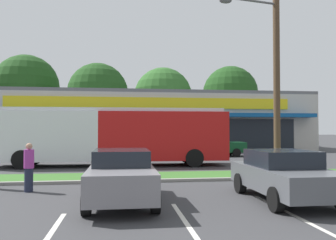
{
  "coord_description": "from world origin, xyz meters",
  "views": [
    {
      "loc": [
        -0.77,
        -0.82,
        2.08
      ],
      "look_at": [
        1.76,
        18.1,
        2.59
      ],
      "focal_mm": 37.09,
      "sensor_mm": 36.0,
      "label": 1
    }
  ],
  "objects": [
    {
      "name": "parking_stripe_2",
      "position": [
        3.36,
        7.13,
        0.0
      ],
      "size": [
        0.12,
        4.8,
        0.01
      ],
      "primitive_type": "cube",
      "color": "silver",
      "rests_on": "ground_plane"
    },
    {
      "name": "car_0",
      "position": [
        -5.54,
        24.86,
        0.74
      ],
      "size": [
        4.16,
        2.0,
        1.41
      ],
      "rotation": [
        0.0,
        0.0,
        3.14
      ],
      "color": "#B7B7BC",
      "rests_on": "ground_plane"
    },
    {
      "name": "pedestrian_near_bench",
      "position": [
        -3.82,
        11.23,
        0.81
      ],
      "size": [
        0.33,
        0.33,
        1.62
      ],
      "rotation": [
        0.0,
        0.0,
        1.01
      ],
      "color": "#1E2338",
      "rests_on": "ground_plane"
    },
    {
      "name": "grass_median",
      "position": [
        0.0,
        14.0,
        0.06
      ],
      "size": [
        56.0,
        2.2,
        0.12
      ],
      "primitive_type": "cube",
      "color": "#386B28",
      "rests_on": "ground_plane"
    },
    {
      "name": "curb_lip",
      "position": [
        0.0,
        12.78,
        0.06
      ],
      "size": [
        56.0,
        0.24,
        0.12
      ],
      "primitive_type": "cube",
      "color": "gray",
      "rests_on": "ground_plane"
    },
    {
      "name": "parking_stripe_1",
      "position": [
        0.66,
        6.35,
        0.0
      ],
      "size": [
        0.12,
        4.8,
        0.01
      ],
      "primitive_type": "cube",
      "color": "silver",
      "rests_on": "ground_plane"
    },
    {
      "name": "car_2",
      "position": [
        -0.77,
        9.09,
        0.77
      ],
      "size": [
        1.88,
        4.27,
        1.49
      ],
      "rotation": [
        0.0,
        0.0,
        -1.57
      ],
      "color": "slate",
      "rests_on": "ground_plane"
    },
    {
      "name": "car_1",
      "position": [
        6.38,
        25.13,
        0.82
      ],
      "size": [
        4.34,
        1.9,
        1.61
      ],
      "color": "#0C3F1E",
      "rests_on": "ground_plane"
    },
    {
      "name": "tree_left",
      "position": [
        -13.12,
        46.29,
        7.57
      ],
      "size": [
        8.39,
        8.39,
        11.77
      ],
      "color": "#473323",
      "rests_on": "ground_plane"
    },
    {
      "name": "tree_mid",
      "position": [
        4.6,
        44.27,
        6.37
      ],
      "size": [
        7.57,
        7.57,
        10.16
      ],
      "color": "#473323",
      "rests_on": "ground_plane"
    },
    {
      "name": "storefront_building",
      "position": [
        1.98,
        36.01,
        2.86
      ],
      "size": [
        31.81,
        13.36,
        5.71
      ],
      "color": "#BCB7AD",
      "rests_on": "ground_plane"
    },
    {
      "name": "city_bus",
      "position": [
        -1.34,
        19.11,
        1.77
      ],
      "size": [
        13.09,
        2.93,
        3.25
      ],
      "rotation": [
        0.0,
        0.0,
        3.12
      ],
      "color": "#B71414",
      "rests_on": "ground_plane"
    },
    {
      "name": "car_3",
      "position": [
        3.97,
        8.83,
        0.75
      ],
      "size": [
        2.02,
        4.27,
        1.45
      ],
      "rotation": [
        0.0,
        0.0,
        -1.57
      ],
      "color": "#515459",
      "rests_on": "ground_plane"
    },
    {
      "name": "utility_pole",
      "position": [
        6.12,
        14.13,
        5.79
      ],
      "size": [
        3.13,
        2.38,
        10.87
      ],
      "color": "#4C3826",
      "rests_on": "ground_plane"
    },
    {
      "name": "tree_mid_left",
      "position": [
        -3.67,
        42.21,
        6.47
      ],
      "size": [
        7.35,
        7.35,
        10.16
      ],
      "color": "#473323",
      "rests_on": "ground_plane"
    },
    {
      "name": "tree_mid_right",
      "position": [
        13.26,
        42.77,
        6.71
      ],
      "size": [
        7.13,
        7.13,
        10.29
      ],
      "color": "#473323",
      "rests_on": "ground_plane"
    }
  ]
}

